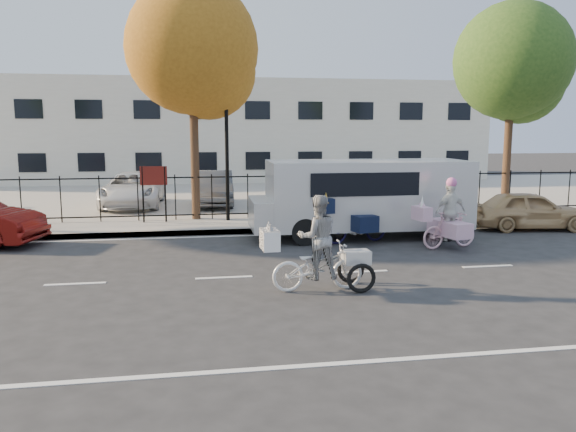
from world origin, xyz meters
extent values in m
plane|color=#333334|center=(0.00, 0.00, 0.00)|extent=(120.00, 120.00, 0.00)
cube|color=#A8A399|center=(0.00, 5.05, 0.07)|extent=(60.00, 0.10, 0.15)
cube|color=#A8A399|center=(0.00, 6.10, 0.07)|extent=(60.00, 2.20, 0.15)
cube|color=#A8A399|center=(0.00, 15.00, 0.07)|extent=(60.00, 15.60, 0.15)
cube|color=silver|center=(0.00, 25.00, 3.00)|extent=(34.00, 10.00, 6.00)
cylinder|color=black|center=(0.50, 6.80, 2.15)|extent=(0.12, 0.12, 4.00)
sphere|color=white|center=(0.50, 6.80, 4.30)|extent=(0.36, 0.36, 0.36)
cylinder|color=black|center=(-2.20, 6.80, 1.05)|extent=(0.06, 0.06, 1.80)
cylinder|color=black|center=(-1.50, 6.80, 1.05)|extent=(0.06, 0.06, 1.80)
cube|color=#59140F|center=(-1.85, 6.80, 1.65)|extent=(0.85, 0.04, 0.60)
imported|color=white|center=(1.74, -1.23, 0.47)|extent=(1.80, 0.68, 0.94)
imported|color=white|center=(1.74, -1.23, 1.05)|extent=(0.82, 0.65, 1.64)
cube|color=white|center=(0.81, -1.26, 1.04)|extent=(0.33, 0.58, 0.37)
cone|color=white|center=(0.81, -1.14, 1.29)|extent=(0.15, 0.15, 0.19)
cone|color=white|center=(0.81, -1.39, 1.29)|extent=(0.15, 0.15, 0.19)
torus|color=black|center=(2.52, -1.57, 0.29)|extent=(0.58, 0.10, 0.58)
torus|color=black|center=(2.52, -0.84, 0.29)|extent=(0.58, 0.10, 0.58)
cube|color=white|center=(2.52, -1.21, 0.62)|extent=(0.53, 0.38, 0.26)
imported|color=#F1B7C3|center=(6.02, 2.04, 0.49)|extent=(1.68, 0.77, 0.98)
imported|color=silver|center=(6.02, 2.04, 0.98)|extent=(0.96, 0.55, 1.54)
cube|color=#D9A5C0|center=(5.16, 1.87, 0.98)|extent=(0.39, 0.58, 0.35)
cone|color=white|center=(5.16, 1.87, 1.29)|extent=(0.12, 0.12, 0.31)
cube|color=#D9A5C0|center=(6.02, 2.04, 0.54)|extent=(0.78, 1.35, 0.39)
sphere|color=pink|center=(6.02, 2.04, 1.74)|extent=(0.27, 0.27, 0.27)
imported|color=black|center=(3.82, 3.20, 0.49)|extent=(1.98, 1.08, 0.99)
imported|color=silver|center=(3.82, 3.20, 1.10)|extent=(1.23, 0.89, 1.72)
cube|color=black|center=(2.86, 2.97, 1.09)|extent=(0.46, 0.66, 0.39)
cone|color=gold|center=(2.86, 3.16, 1.31)|extent=(0.13, 0.26, 0.35)
cone|color=gold|center=(2.86, 2.77, 1.31)|extent=(0.13, 0.26, 0.35)
cube|color=black|center=(3.82, 3.20, 0.60)|extent=(0.92, 1.52, 0.44)
cube|color=silver|center=(4.37, 3.97, 1.27)|extent=(5.76, 2.22, 1.91)
cube|color=silver|center=(1.25, 3.97, 0.74)|extent=(0.57, 2.08, 0.85)
cylinder|color=black|center=(2.36, 3.03, 0.37)|extent=(0.75, 0.29, 0.74)
cylinder|color=black|center=(2.36, 4.90, 0.37)|extent=(0.75, 0.29, 0.74)
cylinder|color=black|center=(6.38, 3.03, 0.37)|extent=(0.75, 0.29, 0.74)
cylinder|color=black|center=(6.38, 4.90, 0.37)|extent=(0.75, 0.29, 0.74)
imported|color=tan|center=(9.77, 4.34, 0.61)|extent=(3.74, 1.91, 1.22)
imported|color=white|center=(-2.95, 10.90, 0.81)|extent=(2.26, 4.78, 1.32)
imported|color=#4F5257|center=(0.20, 10.70, 0.82)|extent=(1.55, 4.13, 1.35)
imported|color=#95989C|center=(4.31, 10.73, 0.73)|extent=(1.89, 3.60, 1.17)
cylinder|color=#442D1D|center=(-0.53, 7.30, 2.50)|extent=(0.28, 0.28, 5.00)
sphere|color=#9F6219|center=(-0.53, 7.30, 5.72)|extent=(4.29, 4.29, 4.29)
sphere|color=#9F6219|center=(-0.03, 7.50, 5.00)|extent=(3.14, 3.14, 3.14)
cylinder|color=#442D1D|center=(10.67, 7.30, 2.42)|extent=(0.28, 0.28, 4.83)
sphere|color=#385B1E|center=(10.67, 7.30, 5.52)|extent=(4.14, 4.14, 4.14)
sphere|color=#385B1E|center=(11.17, 7.50, 4.83)|extent=(3.04, 3.04, 3.04)
camera|label=1|loc=(-0.57, -11.57, 3.07)|focal=35.00mm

